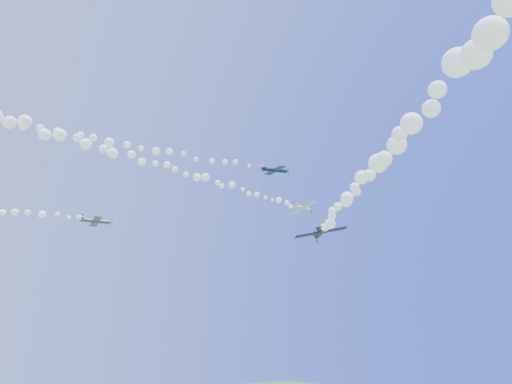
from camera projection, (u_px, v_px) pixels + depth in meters
plane_white at (302, 208)px, 98.02m from camera, size 6.59×6.75×1.97m
smoke_trail_white at (147, 162)px, 72.40m from camera, size 75.42×9.07×2.79m
plane_navy at (275, 170)px, 85.64m from camera, size 6.57×6.95×1.76m
smoke_trail_navy at (60, 133)px, 70.18m from camera, size 73.24×19.08×2.61m
plane_grey at (95, 221)px, 77.56m from camera, size 6.08×6.44×1.71m
plane_black at (321, 232)px, 61.47m from camera, size 7.00×6.71×2.10m
smoke_trail_black at (448, 83)px, 26.02m from camera, size 40.78×59.27×2.95m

